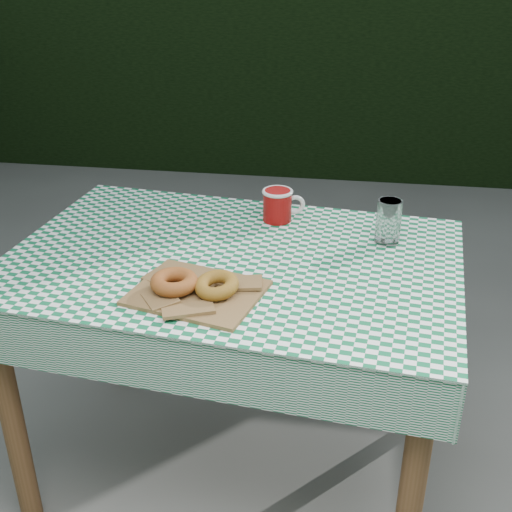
{
  "coord_description": "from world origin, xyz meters",
  "views": [
    {
      "loc": [
        0.28,
        -1.36,
        1.54
      ],
      "look_at": [
        0.06,
        0.11,
        0.79
      ],
      "focal_mm": 45.82,
      "sensor_mm": 36.0,
      "label": 1
    }
  ],
  "objects": [
    {
      "name": "drinking_glass",
      "position": [
        0.4,
        0.31,
        0.82
      ],
      "size": [
        0.07,
        0.07,
        0.12
      ],
      "primitive_type": "cylinder",
      "rotation": [
        0.0,
        0.0,
        0.1
      ],
      "color": "silver",
      "rests_on": "tablecloth"
    },
    {
      "name": "tablecloth",
      "position": [
        -0.01,
        0.15,
        0.75
      ],
      "size": [
        1.27,
        0.92,
        0.01
      ],
      "primitive_type": "cube",
      "rotation": [
        0.0,
        0.0,
        -0.11
      ],
      "color": "#0E5D36",
      "rests_on": "table"
    },
    {
      "name": "paper_bag",
      "position": [
        -0.06,
        -0.06,
        0.76
      ],
      "size": [
        0.34,
        0.3,
        0.02
      ],
      "primitive_type": "cube",
      "rotation": [
        0.0,
        0.0,
        -0.25
      ],
      "color": "brown",
      "rests_on": "tablecloth"
    },
    {
      "name": "bagel_front",
      "position": [
        -0.11,
        -0.06,
        0.79
      ],
      "size": [
        0.13,
        0.13,
        0.04
      ],
      "primitive_type": "torus",
      "rotation": [
        0.0,
        0.0,
        -0.1
      ],
      "color": "#96461F",
      "rests_on": "paper_bag"
    },
    {
      "name": "bagel_back",
      "position": [
        -0.01,
        -0.06,
        0.79
      ],
      "size": [
        0.15,
        0.15,
        0.03
      ],
      "primitive_type": "torus",
      "rotation": [
        0.0,
        0.0,
        -0.63
      ],
      "color": "#91641E",
      "rests_on": "paper_bag"
    },
    {
      "name": "table",
      "position": [
        -0.01,
        0.15,
        0.38
      ],
      "size": [
        1.24,
        0.9,
        0.75
      ],
      "primitive_type": "cube",
      "rotation": [
        0.0,
        0.0,
        -0.11
      ],
      "color": "brown",
      "rests_on": "ground"
    },
    {
      "name": "ground",
      "position": [
        0.0,
        0.0,
        0.0
      ],
      "size": [
        60.0,
        60.0,
        0.0
      ],
      "primitive_type": "plane",
      "color": "#4C4C47",
      "rests_on": "ground"
    },
    {
      "name": "hedge_north",
      "position": [
        0.0,
        3.2,
        0.9
      ],
      "size": [
        7.0,
        0.7,
        1.8
      ],
      "primitive_type": "cube",
      "color": "black",
      "rests_on": "ground"
    },
    {
      "name": "coffee_mug",
      "position": [
        0.08,
        0.41,
        0.8
      ],
      "size": [
        0.2,
        0.2,
        0.1
      ],
      "primitive_type": null,
      "rotation": [
        0.0,
        0.0,
        0.24
      ],
      "color": "maroon",
      "rests_on": "tablecloth"
    }
  ]
}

